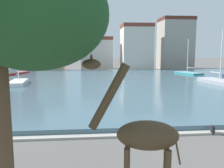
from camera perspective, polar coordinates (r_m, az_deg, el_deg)
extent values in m
cube|color=#476675|center=(32.72, -2.53, 0.47)|extent=(91.04, 40.67, 0.38)
cube|color=#ADA89E|center=(12.71, 2.01, -12.30)|extent=(91.04, 0.50, 0.12)
ellipsoid|color=#42331E|center=(6.19, 8.59, -12.20)|extent=(1.67, 0.90, 0.78)
cylinder|color=#42331E|center=(5.96, -0.77, -3.13)|extent=(1.09, 0.43, 1.75)
ellipsoid|color=#42331E|center=(5.93, -5.00, 4.79)|extent=(0.53, 0.35, 0.26)
cone|color=#42331E|center=(5.86, -5.14, 6.75)|extent=(0.06, 0.06, 0.15)
cone|color=#42331E|center=(5.98, -4.90, 6.78)|extent=(0.06, 0.06, 0.15)
cylinder|color=#42331E|center=(6.39, 15.51, -14.89)|extent=(0.22, 0.09, 0.83)
cube|color=#939399|center=(33.03, 24.14, 0.24)|extent=(3.31, 5.57, 0.82)
cube|color=#B1B1B5|center=(32.98, 24.18, 0.99)|extent=(3.25, 5.46, 0.06)
cylinder|color=silver|center=(32.49, 24.94, 6.34)|extent=(0.12, 0.12, 6.26)
cylinder|color=silver|center=(33.29, 23.69, 2.59)|extent=(0.43, 1.81, 0.08)
cube|color=white|center=(31.37, -21.67, -0.05)|extent=(2.35, 5.28, 0.77)
ellipsoid|color=white|center=(33.74, -20.98, 0.51)|extent=(1.79, 1.96, 0.73)
cube|color=silver|center=(31.32, -21.70, 0.70)|extent=(2.31, 5.17, 0.06)
cylinder|color=silver|center=(31.48, -21.93, 7.41)|extent=(0.12, 0.12, 7.39)
cylinder|color=silver|center=(30.73, -21.95, 2.19)|extent=(0.29, 1.78, 0.08)
cube|color=teal|center=(44.51, 18.00, 2.25)|extent=(3.90, 5.62, 0.63)
ellipsoid|color=teal|center=(46.35, 16.00, 2.54)|extent=(2.61, 2.39, 0.59)
cube|color=#6EA5A8|center=(44.48, 18.02, 2.69)|extent=(3.82, 5.51, 0.06)
cylinder|color=silver|center=(44.61, 17.86, 6.55)|extent=(0.12, 0.12, 6.02)
cylinder|color=silver|center=(44.04, 18.51, 3.75)|extent=(0.65, 1.73, 0.08)
cube|color=red|center=(44.57, -23.10, 2.02)|extent=(4.13, 7.91, 0.65)
ellipsoid|color=red|center=(47.57, -20.45, 2.49)|extent=(2.33, 3.07, 0.61)
cube|color=#C7716E|center=(44.54, -23.13, 2.47)|extent=(4.05, 7.76, 0.06)
cube|color=silver|center=(44.04, -23.61, 2.93)|extent=(2.01, 2.96, 0.77)
cylinder|color=silver|center=(44.86, -22.88, 6.09)|extent=(0.12, 0.12, 5.64)
cylinder|color=silver|center=(43.85, -23.80, 3.50)|extent=(0.96, 2.60, 0.08)
cylinder|color=brown|center=(6.61, -25.01, -12.69)|extent=(0.49, 0.49, 4.43)
ellipsoid|color=#1E4C23|center=(6.15, -18.31, 15.68)|extent=(3.60, 3.60, 2.70)
cylinder|color=#232326|center=(14.02, 23.16, -10.18)|extent=(0.24, 0.24, 0.50)
cube|color=#8E5142|center=(58.23, -21.13, 9.17)|extent=(7.75, 5.67, 12.40)
cube|color=brown|center=(58.80, -21.46, 15.60)|extent=(7.90, 5.78, 0.80)
cube|color=#C6B293|center=(55.81, -14.55, 7.33)|extent=(5.59, 6.05, 8.14)
cube|color=#51281E|center=(55.96, -14.72, 11.91)|extent=(5.70, 6.18, 0.80)
cube|color=beige|center=(58.22, -3.73, 7.05)|extent=(7.47, 5.41, 7.05)
cube|color=brown|center=(58.28, -3.77, 10.91)|extent=(7.62, 5.52, 0.80)
cube|color=beige|center=(56.02, 5.87, 8.38)|extent=(6.81, 6.79, 9.76)
cube|color=brown|center=(56.31, 5.95, 13.76)|extent=(6.95, 6.92, 0.80)
cube|color=gray|center=(61.77, 15.02, 9.05)|extent=(7.62, 6.59, 11.79)
cube|color=#51281E|center=(62.23, 15.23, 14.86)|extent=(7.77, 6.72, 0.80)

